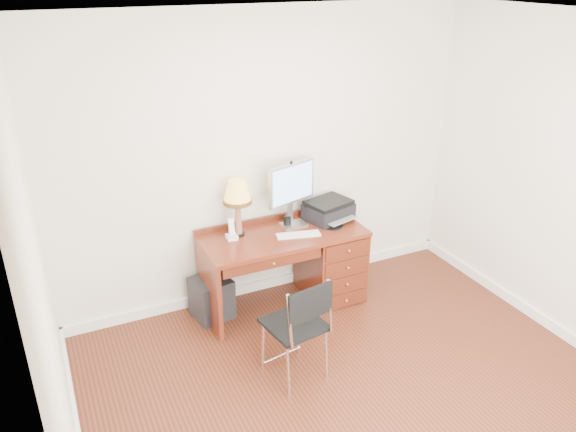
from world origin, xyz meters
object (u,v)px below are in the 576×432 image
phone (232,233)px  equipment_box (211,298)px  monitor (292,187)px  leg_lamp (237,196)px  desk (314,259)px  chair (298,321)px  printer (328,210)px

phone → equipment_box: bearing=-179.0°
monitor → equipment_box: size_ratio=1.57×
monitor → leg_lamp: (-0.54, -0.00, 0.01)m
equipment_box → monitor: bearing=-6.6°
monitor → equipment_box: 1.26m
equipment_box → desk: bearing=-15.6°
monitor → chair: (-0.51, -1.17, -0.59)m
printer → chair: bearing=-142.8°
printer → phone: bearing=165.9°
leg_lamp → monitor: bearing=0.2°
desk → printer: bearing=28.2°
desk → leg_lamp: leg_lamp is taller
monitor → leg_lamp: 0.54m
phone → equipment_box: (-0.22, 0.00, -0.62)m
chair → equipment_box: chair is taller
monitor → chair: size_ratio=0.67×
monitor → phone: size_ratio=2.99×
printer → leg_lamp: 0.95m
leg_lamp → equipment_box: bearing=-170.9°
chair → desk: bearing=48.2°
leg_lamp → equipment_box: leg_lamp is taller
printer → leg_lamp: bearing=162.7°
leg_lamp → chair: bearing=-88.6°
desk → printer: printer is taller
monitor → leg_lamp: monitor is taller
desk → chair: (-0.67, -1.03, 0.13)m
phone → chair: phone is taller
monitor → printer: bearing=-23.0°
desk → leg_lamp: bearing=168.2°
desk → equipment_box: bearing=174.5°
monitor → leg_lamp: bearing=163.0°
desk → printer: 0.49m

